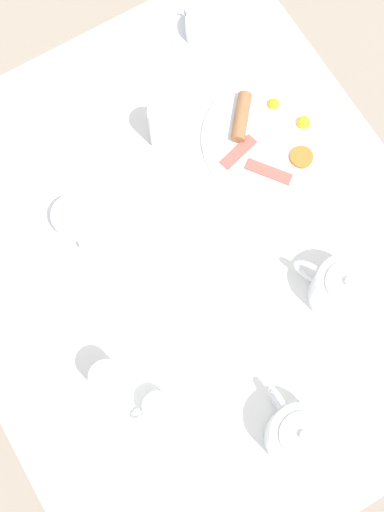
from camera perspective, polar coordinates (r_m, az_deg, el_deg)
name	(u,v)px	position (r m, az deg, el deg)	size (l,w,h in m)	color
ground_plane	(192,322)	(2.17, 0.00, -5.32)	(8.00, 8.00, 0.00)	gray
table	(192,266)	(1.55, 0.00, -0.83)	(0.99, 1.18, 0.70)	white
breakfast_plate	(270,138)	(1.59, 6.23, 9.40)	(0.30, 0.30, 0.04)	white
teapot_near	(341,289)	(1.45, 11.83, -2.61)	(0.12, 0.19, 0.13)	white
teapot_far	(298,436)	(1.39, 8.47, -14.05)	(0.12, 0.21, 0.13)	white
teacup_with_saucer_left	(75,220)	(1.51, -9.35, 2.85)	(0.16, 0.16, 0.06)	white
teacup_with_saucer_right	(205,30)	(1.70, 1.02, 17.65)	(0.16, 0.16, 0.06)	white
water_glass_tall	(109,381)	(1.39, -6.66, -9.87)	(0.06, 0.06, 0.12)	white
water_glass_short	(164,127)	(1.53, -2.26, 10.30)	(0.06, 0.06, 0.13)	white
creamer_jug	(157,408)	(1.41, -2.80, -12.04)	(0.08, 0.06, 0.06)	white
napkin_folded	(149,307)	(1.46, -3.49, -4.08)	(0.22, 0.20, 0.01)	white
fork_by_plate	(29,148)	(1.62, -12.95, 8.44)	(0.19, 0.06, 0.00)	silver
knife_by_plate	(109,81)	(1.66, -6.66, 13.77)	(0.15, 0.15, 0.00)	silver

